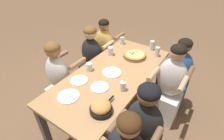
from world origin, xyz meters
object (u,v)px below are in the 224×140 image
Objects in this scene: cocktail_glass_blue at (123,86)px; diner_far_right at (105,54)px; empty_plate_d at (79,80)px; diner_near_midleft at (142,134)px; pizza_board_main at (135,55)px; empty_plate_c at (68,96)px; drinking_glass_e at (157,52)px; diner_near_right at (176,78)px; diner_far_midleft at (61,84)px; drinking_glass_a at (152,46)px; drinking_glass_c at (111,51)px; drinking_glass_d at (89,67)px; empty_plate_a at (100,87)px; empty_plate_b at (112,72)px; diner_far_midright at (93,62)px; skillet_bowl at (101,107)px; diner_near_midright at (169,90)px; drinking_glass_b at (122,41)px.

diner_far_right reaches higher than cocktail_glass_blue.
diner_near_midleft reaches higher than empty_plate_d.
pizza_board_main is 1.13m from empty_plate_c.
pizza_board_main is 0.78m from diner_far_right.
drinking_glass_e reaches higher than empty_plate_c.
diner_far_midleft is at bearing 38.98° from diner_near_right.
diner_near_midleft is at bearing -159.06° from drinking_glass_a.
drinking_glass_c reaches higher than drinking_glass_d.
drinking_glass_a is at bearing 45.79° from drinking_glass_e.
empty_plate_b is (0.31, 0.04, -0.00)m from empty_plate_a.
diner_far_right is 1.00× the size of diner_far_midright.
skillet_bowl is 3.11× the size of drinking_glass_d.
drinking_glass_d is at bearing -53.00° from diner_far_midright.
drinking_glass_d is at bearing 28.08° from diner_near_midright.
diner_far_right reaches higher than drinking_glass_c.
empty_plate_d is 0.17× the size of diner_near_midleft.
cocktail_glass_blue reaches higher than drinking_glass_b.
diner_near_midleft is (-0.30, -0.91, -0.29)m from drinking_glass_d.
empty_plate_d is (-0.85, 0.29, -0.02)m from pizza_board_main.
empty_plate_a is at bearing -81.66° from empty_plate_d.
empty_plate_c is 1.28m from diner_near_midright.
empty_plate_d is 1.24m from drinking_glass_a.
empty_plate_c is 1.37m from drinking_glass_b.
empty_plate_c is 1.65× the size of drinking_glass_e.
drinking_glass_c is 0.11× the size of diner_far_midright.
diner_far_midleft is (-1.07, 0.33, -0.31)m from drinking_glass_b.
pizza_board_main is 0.32m from drinking_glass_e.
empty_plate_c is 1.12m from diner_far_midright.
pizza_board_main is 2.93× the size of drinking_glass_b.
drinking_glass_c is at bearing 61.72° from diner_far_midleft.
diner_far_midleft is at bearing -90.00° from diner_far_midright.
cocktail_glass_blue reaches higher than empty_plate_a.
diner_near_midleft is (-0.77, -0.91, -0.30)m from drinking_glass_c.
cocktail_glass_blue reaches higher than pizza_board_main.
diner_far_midright reaches higher than empty_plate_c.
empty_plate_c is at bearing -63.39° from diner_far_midright.
drinking_glass_d is at bearing 49.10° from skillet_bowl.
diner_far_right reaches higher than drinking_glass_d.
diner_near_midright reaches higher than empty_plate_a.
diner_far_midright is 0.69m from diner_far_midleft.
diner_near_midleft is (-0.07, -0.88, -0.25)m from empty_plate_d.
drinking_glass_a is at bearing -24.79° from drinking_glass_d.
drinking_glass_a is 1.37m from diner_near_midleft.
empty_plate_c is 0.28m from empty_plate_d.
drinking_glass_e is at bearing -59.37° from drinking_glass_c.
diner_far_midleft is at bearing 163.09° from drinking_glass_b.
drinking_glass_d is at bearing -177.67° from drinking_glass_b.
skillet_bowl is 1.34m from diner_far_midright.
empty_plate_a is at bearing 59.19° from diner_near_right.
skillet_bowl is 1.34× the size of empty_plate_b.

